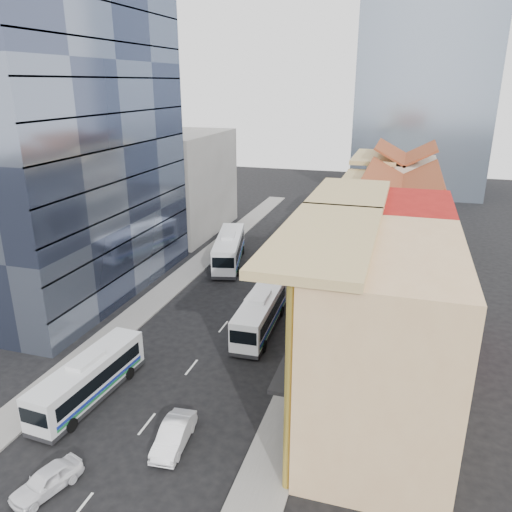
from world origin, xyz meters
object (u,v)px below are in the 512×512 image
(sedan_right, at_px, (174,435))
(bus_right, at_px, (260,312))
(office_tower, at_px, (68,144))
(bus_left_near, at_px, (89,378))
(bus_left_far, at_px, (229,249))
(sedan_left, at_px, (47,480))
(shophouse_tan, at_px, (384,342))

(sedan_right, bearing_deg, bus_right, 81.84)
(office_tower, height_order, sedan_right, office_tower)
(office_tower, xyz_separation_m, bus_right, (20.33, -3.66, -13.29))
(bus_left_near, height_order, bus_right, bus_right)
(bus_left_far, bearing_deg, sedan_right, -89.82)
(sedan_left, bearing_deg, bus_left_near, 127.01)
(sedan_left, bearing_deg, bus_left_far, 112.40)
(office_tower, height_order, bus_right, office_tower)
(shophouse_tan, distance_m, office_tower, 35.19)
(bus_left_near, relative_size, sedan_right, 2.28)
(shophouse_tan, height_order, bus_right, shophouse_tan)
(office_tower, bearing_deg, sedan_right, -44.59)
(shophouse_tan, height_order, sedan_left, shophouse_tan)
(shophouse_tan, bearing_deg, bus_left_far, 126.65)
(office_tower, xyz_separation_m, sedan_left, (14.63, -24.44, -14.34))
(bus_left_far, xyz_separation_m, sedan_left, (2.65, -36.01, -1.24))
(bus_left_near, bearing_deg, sedan_left, -67.25)
(bus_left_near, relative_size, bus_right, 0.94)
(sedan_right, bearing_deg, shophouse_tan, 19.42)
(bus_left_near, relative_size, bus_left_far, 0.84)
(bus_right, bearing_deg, sedan_right, -94.73)
(bus_left_far, height_order, sedan_right, bus_left_far)
(bus_right, bearing_deg, shophouse_tan, -45.94)
(sedan_left, relative_size, sedan_right, 0.89)
(bus_right, height_order, sedan_right, bus_right)
(bus_right, relative_size, sedan_right, 2.44)
(bus_left_near, xyz_separation_m, bus_right, (8.37, 12.98, 0.11))
(shophouse_tan, bearing_deg, office_tower, 155.70)
(bus_left_near, xyz_separation_m, sedan_right, (7.58, -2.63, -0.88))
(bus_left_far, distance_m, sedan_right, 31.77)
(office_tower, bearing_deg, bus_right, -10.20)
(sedan_left, bearing_deg, sedan_right, 64.66)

